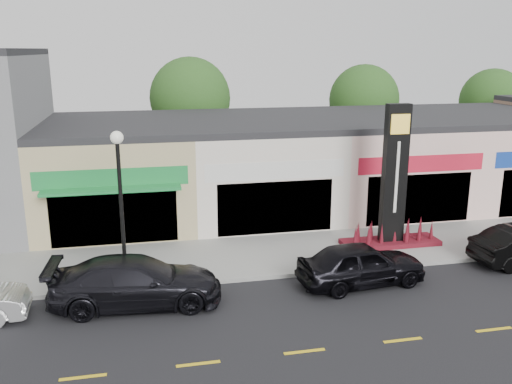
# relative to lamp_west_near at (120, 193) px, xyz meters

# --- Properties ---
(ground) EXTENTS (120.00, 120.00, 0.00)m
(ground) POSITION_rel_lamp_west_near_xyz_m (8.00, -2.50, -3.48)
(ground) COLOR black
(ground) RESTS_ON ground
(sidewalk) EXTENTS (52.00, 4.30, 0.15)m
(sidewalk) POSITION_rel_lamp_west_near_xyz_m (8.00, 1.85, -3.40)
(sidewalk) COLOR gray
(sidewalk) RESTS_ON ground
(curb) EXTENTS (52.00, 0.20, 0.15)m
(curb) POSITION_rel_lamp_west_near_xyz_m (8.00, -0.40, -3.40)
(curb) COLOR gray
(curb) RESTS_ON ground
(shop_beige) EXTENTS (7.00, 10.85, 4.80)m
(shop_beige) POSITION_rel_lamp_west_near_xyz_m (-0.50, 8.96, -1.08)
(shop_beige) COLOR tan
(shop_beige) RESTS_ON ground
(shop_cream) EXTENTS (7.00, 10.01, 4.80)m
(shop_cream) POSITION_rel_lamp_west_near_xyz_m (6.50, 8.97, -1.08)
(shop_cream) COLOR silver
(shop_cream) RESTS_ON ground
(shop_pink_w) EXTENTS (7.00, 10.01, 4.80)m
(shop_pink_w) POSITION_rel_lamp_west_near_xyz_m (13.50, 8.97, -1.08)
(shop_pink_w) COLOR #FBC6BF
(shop_pink_w) RESTS_ON ground
(shop_pink_e) EXTENTS (7.00, 10.01, 4.80)m
(shop_pink_e) POSITION_rel_lamp_west_near_xyz_m (20.50, 8.97, -1.08)
(shop_pink_e) COLOR #FBC6BF
(shop_pink_e) RESTS_ON ground
(tree_rear_west) EXTENTS (5.20, 5.20, 7.83)m
(tree_rear_west) POSITION_rel_lamp_west_near_xyz_m (4.00, 17.00, 1.74)
(tree_rear_west) COLOR #382619
(tree_rear_west) RESTS_ON ground
(tree_rear_mid) EXTENTS (4.80, 4.80, 7.29)m
(tree_rear_mid) POSITION_rel_lamp_west_near_xyz_m (16.00, 17.00, 1.41)
(tree_rear_mid) COLOR #382619
(tree_rear_mid) RESTS_ON ground
(tree_rear_east) EXTENTS (4.60, 4.60, 6.94)m
(tree_rear_east) POSITION_rel_lamp_west_near_xyz_m (26.00, 17.00, 1.15)
(tree_rear_east) COLOR #382619
(tree_rear_east) RESTS_ON ground
(lamp_west_near) EXTENTS (0.44, 0.44, 5.47)m
(lamp_west_near) POSITION_rel_lamp_west_near_xyz_m (0.00, 0.00, 0.00)
(lamp_west_near) COLOR black
(lamp_west_near) RESTS_ON sidewalk
(pylon_sign) EXTENTS (4.20, 1.30, 6.00)m
(pylon_sign) POSITION_rel_lamp_west_near_xyz_m (11.00, 1.70, -1.20)
(pylon_sign) COLOR #520E1D
(pylon_sign) RESTS_ON sidewalk
(car_dark_sedan) EXTENTS (2.64, 5.75, 1.63)m
(car_dark_sedan) POSITION_rel_lamp_west_near_xyz_m (0.38, -1.54, -2.66)
(car_dark_sedan) COLOR black
(car_dark_sedan) RESTS_ON ground
(car_black_sedan) EXTENTS (2.33, 4.80, 1.58)m
(car_black_sedan) POSITION_rel_lamp_west_near_xyz_m (8.30, -1.56, -2.69)
(car_black_sedan) COLOR black
(car_black_sedan) RESTS_ON ground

